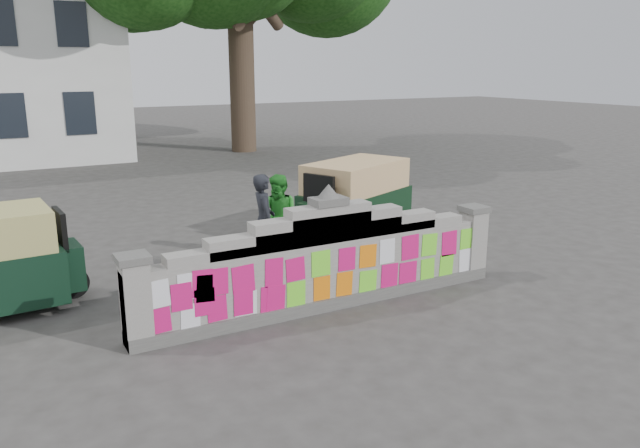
% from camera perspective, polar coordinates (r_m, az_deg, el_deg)
% --- Properties ---
extents(ground, '(100.00, 100.00, 0.00)m').
position_cam_1_polar(ground, '(10.15, 0.75, -7.55)').
color(ground, '#383533').
rests_on(ground, ground).
extents(parapet_wall, '(6.48, 0.44, 2.01)m').
position_cam_1_polar(parapet_wall, '(9.88, 0.78, -3.52)').
color(parapet_wall, '#4C4C49').
rests_on(parapet_wall, ground).
extents(cyclist_bike, '(1.96, 0.96, 0.99)m').
position_cam_1_polar(cyclist_bike, '(11.34, -5.09, -2.57)').
color(cyclist_bike, black).
rests_on(cyclist_bike, ground).
extents(cyclist_rider, '(0.50, 0.67, 1.68)m').
position_cam_1_polar(cyclist_rider, '(11.24, -5.13, -0.89)').
color(cyclist_rider, black).
rests_on(cyclist_rider, ground).
extents(pedestrian, '(1.05, 1.06, 1.73)m').
position_cam_1_polar(pedestrian, '(12.23, -3.60, 0.52)').
color(pedestrian, '#268D29').
rests_on(pedestrian, ground).
extents(rickshaw_right, '(3.14, 2.35, 1.69)m').
position_cam_1_polar(rickshaw_right, '(14.02, 3.10, 2.39)').
color(rickshaw_right, black).
rests_on(rickshaw_right, ground).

